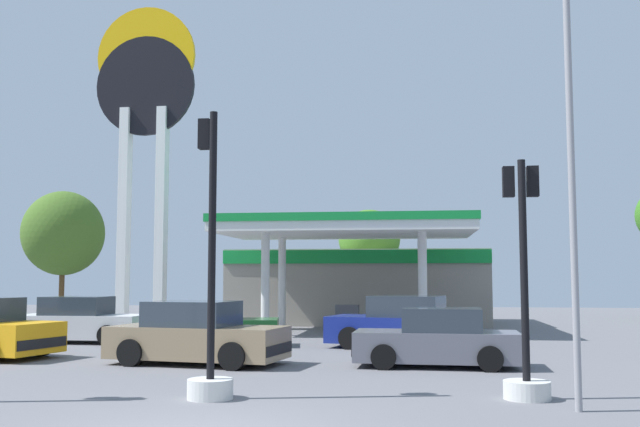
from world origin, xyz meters
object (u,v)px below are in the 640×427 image
at_px(traffic_signal_1, 210,328).
at_px(car_0, 437,340).
at_px(station_pole_sign, 145,120).
at_px(corner_streetlamp, 573,145).
at_px(car_6, 80,322).
at_px(tree_1, 369,239).
at_px(tree_0, 63,233).
at_px(traffic_signal_2, 525,326).
at_px(car_5, 197,336).
at_px(car_2, 215,326).
at_px(car_4, 403,324).

bearing_deg(traffic_signal_1, car_0, 51.34).
distance_m(station_pole_sign, corner_streetlamp, 22.31).
relative_size(car_6, traffic_signal_1, 0.82).
bearing_deg(tree_1, car_6, -118.65).
relative_size(tree_0, tree_1, 1.20).
distance_m(traffic_signal_1, traffic_signal_2, 5.73).
bearing_deg(car_5, traffic_signal_1, -70.35).
bearing_deg(traffic_signal_2, station_pole_sign, 130.79).
height_order(car_5, traffic_signal_1, traffic_signal_1).
distance_m(car_2, tree_1, 17.47).
xyz_separation_m(station_pole_sign, tree_1, (8.89, 10.24, -4.65)).
bearing_deg(tree_1, corner_streetlamp, -79.33).
relative_size(car_0, car_2, 0.96).
bearing_deg(car_4, traffic_signal_1, -108.58).
distance_m(car_6, tree_1, 18.59).
bearing_deg(car_6, station_pole_sign, 91.40).
xyz_separation_m(car_4, tree_0, (-19.34, 15.83, 3.94)).
relative_size(car_6, traffic_signal_2, 0.99).
height_order(traffic_signal_1, traffic_signal_2, traffic_signal_1).
relative_size(car_2, car_4, 0.87).
height_order(car_2, traffic_signal_2, traffic_signal_2).
xyz_separation_m(car_5, corner_streetlamp, (8.14, -5.67, 3.67)).
relative_size(car_2, car_5, 0.90).
distance_m(station_pole_sign, car_2, 11.56).
bearing_deg(traffic_signal_1, tree_1, 87.30).
bearing_deg(traffic_signal_2, traffic_signal_1, -172.80).
distance_m(car_4, tree_1, 17.06).
height_order(car_0, traffic_signal_2, traffic_signal_2).
relative_size(car_5, tree_0, 0.66).
xyz_separation_m(station_pole_sign, traffic_signal_1, (7.65, -16.17, -7.62)).
height_order(traffic_signal_2, corner_streetlamp, corner_streetlamp).
bearing_deg(car_2, car_6, 172.62).
distance_m(station_pole_sign, traffic_signal_2, 21.77).
distance_m(car_6, tree_0, 17.95).
height_order(station_pole_sign, traffic_signal_2, station_pole_sign).
xyz_separation_m(car_0, car_2, (-6.89, 4.48, 0.00)).
xyz_separation_m(traffic_signal_1, tree_0, (-16.03, 25.68, 3.40)).
xyz_separation_m(station_pole_sign, corner_streetlamp, (13.99, -16.79, -4.51)).
bearing_deg(traffic_signal_1, station_pole_sign, 115.31).
bearing_deg(car_0, traffic_signal_2, -72.38).
height_order(car_4, corner_streetlamp, corner_streetlamp).
bearing_deg(car_4, tree_1, 97.09).
distance_m(car_6, traffic_signal_2, 16.37).
height_order(car_0, corner_streetlamp, corner_streetlamp).
distance_m(station_pole_sign, tree_0, 13.36).
bearing_deg(tree_1, car_2, -103.21).
bearing_deg(car_4, car_0, -78.55).
height_order(car_0, tree_1, tree_1).
height_order(car_6, traffic_signal_1, traffic_signal_1).
relative_size(car_2, tree_0, 0.60).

